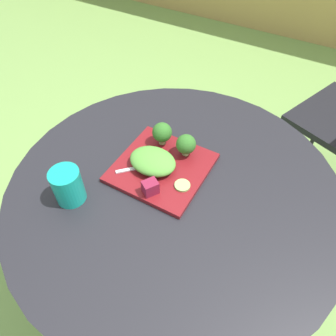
{
  "coord_description": "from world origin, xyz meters",
  "views": [
    {
      "loc": [
        0.26,
        -0.49,
        1.41
      ],
      "look_at": [
        -0.03,
        0.02,
        0.74
      ],
      "focal_mm": 34.28,
      "sensor_mm": 36.0,
      "label": 1
    }
  ],
  "objects": [
    {
      "name": "drinking_glass",
      "position": [
        -0.22,
        -0.17,
        0.75
      ],
      "size": [
        0.08,
        0.08,
        0.1
      ],
      "color": "#149989",
      "rests_on": "patio_table"
    },
    {
      "name": "patio_table",
      "position": [
        0.0,
        0.0,
        0.46
      ],
      "size": [
        0.94,
        0.94,
        0.7
      ],
      "color": "black",
      "rests_on": "ground_plane"
    },
    {
      "name": "lettuce_mound",
      "position": [
        -0.08,
        0.02,
        0.74
      ],
      "size": [
        0.14,
        0.11,
        0.04
      ],
      "primitive_type": "ellipsoid",
      "color": "#519338",
      "rests_on": "salad_plate"
    },
    {
      "name": "salad_plate",
      "position": [
        -0.06,
        0.04,
        0.71
      ],
      "size": [
        0.26,
        0.26,
        0.01
      ],
      "primitive_type": "cube",
      "color": "maroon",
      "rests_on": "patio_table"
    },
    {
      "name": "beet_chunk_0",
      "position": [
        -0.04,
        -0.06,
        0.74
      ],
      "size": [
        0.05,
        0.05,
        0.04
      ],
      "primitive_type": "cube",
      "rotation": [
        0.0,
        0.0,
        4.15
      ],
      "color": "maroon",
      "rests_on": "salad_plate"
    },
    {
      "name": "ground_plane",
      "position": [
        0.0,
        0.0,
        0.0
      ],
      "size": [
        12.0,
        12.0,
        0.0
      ],
      "primitive_type": "plane",
      "color": "#70994C"
    },
    {
      "name": "fork",
      "position": [
        -0.1,
        0.01,
        0.72
      ],
      "size": [
        0.12,
        0.12,
        0.0
      ],
      "color": "silver",
      "rests_on": "salad_plate"
    },
    {
      "name": "broccoli_floret_1",
      "position": [
        -0.03,
        0.11,
        0.75
      ],
      "size": [
        0.06,
        0.06,
        0.07
      ],
      "color": "#99B770",
      "rests_on": "salad_plate"
    },
    {
      "name": "cucumber_slice_0",
      "position": [
        0.02,
        0.0,
        0.72
      ],
      "size": [
        0.04,
        0.04,
        0.01
      ],
      "primitive_type": "cylinder",
      "color": "#8EB766",
      "rests_on": "salad_plate"
    },
    {
      "name": "broccoli_floret_0",
      "position": [
        -0.11,
        0.12,
        0.76
      ],
      "size": [
        0.06,
        0.06,
        0.07
      ],
      "color": "#99B770",
      "rests_on": "salad_plate"
    }
  ]
}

